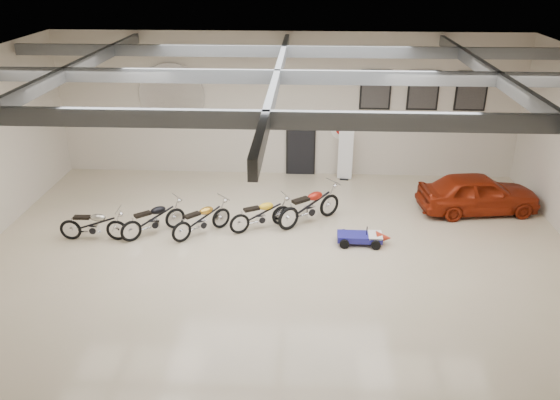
{
  "coord_description": "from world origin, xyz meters",
  "views": [
    {
      "loc": [
        0.7,
        -12.51,
        7.36
      ],
      "look_at": [
        0.0,
        1.2,
        1.1
      ],
      "focal_mm": 35.0,
      "sensor_mm": 36.0,
      "label": 1
    }
  ],
  "objects_px": {
    "motorcycle_gold": "(201,219)",
    "motorcycle_black": "(153,219)",
    "banner_stand": "(345,155)",
    "go_kart": "(364,235)",
    "motorcycle_silver": "(93,224)",
    "vintage_car": "(478,193)",
    "motorcycle_yellow": "(261,214)",
    "motorcycle_red": "(310,205)"
  },
  "relations": [
    {
      "from": "motorcycle_silver",
      "to": "go_kart",
      "type": "height_order",
      "value": "motorcycle_silver"
    },
    {
      "from": "motorcycle_gold",
      "to": "motorcycle_black",
      "type": "bearing_deg",
      "value": 139.57
    },
    {
      "from": "motorcycle_red",
      "to": "go_kart",
      "type": "bearing_deg",
      "value": -77.45
    },
    {
      "from": "motorcycle_yellow",
      "to": "vintage_car",
      "type": "distance_m",
      "value": 6.75
    },
    {
      "from": "vintage_car",
      "to": "go_kart",
      "type": "bearing_deg",
      "value": 114.08
    },
    {
      "from": "motorcycle_silver",
      "to": "go_kart",
      "type": "bearing_deg",
      "value": -0.61
    },
    {
      "from": "banner_stand",
      "to": "go_kart",
      "type": "height_order",
      "value": "banner_stand"
    },
    {
      "from": "motorcycle_silver",
      "to": "banner_stand",
      "type": "bearing_deg",
      "value": 32.06
    },
    {
      "from": "go_kart",
      "to": "vintage_car",
      "type": "bearing_deg",
      "value": 32.88
    },
    {
      "from": "motorcycle_black",
      "to": "banner_stand",
      "type": "bearing_deg",
      "value": -1.23
    },
    {
      "from": "motorcycle_red",
      "to": "vintage_car",
      "type": "distance_m",
      "value": 5.27
    },
    {
      "from": "banner_stand",
      "to": "motorcycle_black",
      "type": "relative_size",
      "value": 0.97
    },
    {
      "from": "go_kart",
      "to": "banner_stand",
      "type": "bearing_deg",
      "value": 94.46
    },
    {
      "from": "motorcycle_black",
      "to": "go_kart",
      "type": "height_order",
      "value": "motorcycle_black"
    },
    {
      "from": "motorcycle_black",
      "to": "vintage_car",
      "type": "relative_size",
      "value": 0.53
    },
    {
      "from": "motorcycle_silver",
      "to": "motorcycle_gold",
      "type": "bearing_deg",
      "value": 7.18
    },
    {
      "from": "go_kart",
      "to": "vintage_car",
      "type": "distance_m",
      "value": 4.32
    },
    {
      "from": "banner_stand",
      "to": "motorcycle_black",
      "type": "distance_m",
      "value": 7.2
    },
    {
      "from": "banner_stand",
      "to": "motorcycle_black",
      "type": "height_order",
      "value": "banner_stand"
    },
    {
      "from": "motorcycle_black",
      "to": "motorcycle_yellow",
      "type": "height_order",
      "value": "motorcycle_black"
    },
    {
      "from": "motorcycle_gold",
      "to": "motorcycle_red",
      "type": "relative_size",
      "value": 0.86
    },
    {
      "from": "banner_stand",
      "to": "motorcycle_red",
      "type": "bearing_deg",
      "value": -101.42
    },
    {
      "from": "banner_stand",
      "to": "motorcycle_gold",
      "type": "xyz_separation_m",
      "value": [
        -4.28,
        -4.37,
        -0.44
      ]
    },
    {
      "from": "motorcycle_red",
      "to": "go_kart",
      "type": "xyz_separation_m",
      "value": [
        1.51,
        -1.23,
        -0.3
      ]
    },
    {
      "from": "motorcycle_yellow",
      "to": "motorcycle_silver",
      "type": "bearing_deg",
      "value": 163.4
    },
    {
      "from": "motorcycle_red",
      "to": "vintage_car",
      "type": "relative_size",
      "value": 0.6
    },
    {
      "from": "go_kart",
      "to": "vintage_car",
      "type": "height_order",
      "value": "vintage_car"
    },
    {
      "from": "motorcycle_black",
      "to": "go_kart",
      "type": "xyz_separation_m",
      "value": [
        5.93,
        -0.26,
        -0.23
      ]
    },
    {
      "from": "motorcycle_gold",
      "to": "motorcycle_yellow",
      "type": "xyz_separation_m",
      "value": [
        1.65,
        0.42,
        -0.0
      ]
    },
    {
      "from": "motorcycle_black",
      "to": "go_kart",
      "type": "distance_m",
      "value": 5.94
    },
    {
      "from": "banner_stand",
      "to": "motorcycle_black",
      "type": "bearing_deg",
      "value": -133.67
    },
    {
      "from": "banner_stand",
      "to": "motorcycle_red",
      "type": "height_order",
      "value": "banner_stand"
    },
    {
      "from": "banner_stand",
      "to": "motorcycle_silver",
      "type": "xyz_separation_m",
      "value": [
        -7.24,
        -4.83,
        -0.45
      ]
    },
    {
      "from": "motorcycle_gold",
      "to": "motorcycle_red",
      "type": "height_order",
      "value": "motorcycle_red"
    },
    {
      "from": "motorcycle_gold",
      "to": "banner_stand",
      "type": "bearing_deg",
      "value": 2.45
    },
    {
      "from": "motorcycle_silver",
      "to": "vintage_car",
      "type": "xyz_separation_m",
      "value": [
        11.17,
        2.41,
        0.14
      ]
    },
    {
      "from": "motorcycle_yellow",
      "to": "vintage_car",
      "type": "xyz_separation_m",
      "value": [
        6.57,
        1.52,
        0.13
      ]
    },
    {
      "from": "motorcycle_yellow",
      "to": "go_kart",
      "type": "height_order",
      "value": "motorcycle_yellow"
    },
    {
      "from": "motorcycle_red",
      "to": "motorcycle_black",
      "type": "bearing_deg",
      "value": 153.89
    },
    {
      "from": "motorcycle_silver",
      "to": "vintage_car",
      "type": "bearing_deg",
      "value": 10.5
    },
    {
      "from": "motorcycle_silver",
      "to": "motorcycle_yellow",
      "type": "distance_m",
      "value": 4.68
    },
    {
      "from": "motorcycle_silver",
      "to": "motorcycle_black",
      "type": "distance_m",
      "value": 1.63
    }
  ]
}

